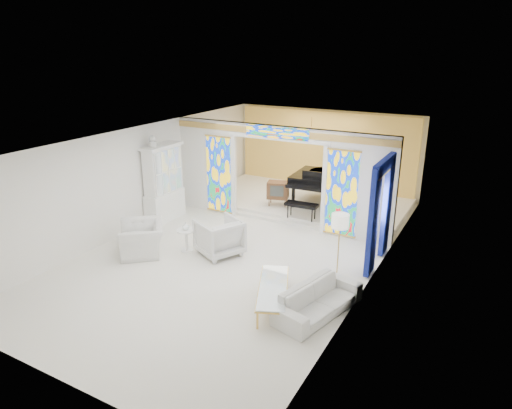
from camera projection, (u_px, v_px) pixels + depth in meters
The scene contains 24 objects.
floor at pixel (245, 246), 12.42m from camera, with size 12.00×12.00×0.00m, color white.
ceiling at pixel (244, 137), 11.43m from camera, with size 7.00×12.00×0.02m, color white.
wall_back at pixel (326, 150), 16.88m from camera, with size 7.00×0.02×3.00m, color white.
wall_front at pixel (46, 300), 6.96m from camera, with size 7.00×0.02×3.00m, color white.
wall_left at pixel (142, 177), 13.51m from camera, with size 0.02×12.00×3.00m, color white.
wall_right at pixel (377, 217), 10.33m from camera, with size 0.02×12.00×3.00m, color white.
partition_wall at pixel (278, 171), 13.52m from camera, with size 7.00×0.22×3.00m.
stained_glass_left at pixel (219, 175), 14.47m from camera, with size 0.90×0.04×2.40m, color gold.
stained_glass_right at pixel (342, 193), 12.63m from camera, with size 0.90×0.04×2.40m, color gold.
stained_glass_transom at pixel (277, 133), 13.05m from camera, with size 2.00×0.04×0.34m, color gold.
alcove_platform at pixel (304, 201), 15.78m from camera, with size 6.80×3.80×0.18m, color white.
gold_curtain_back at pixel (324, 151), 16.78m from camera, with size 6.70×0.10×2.90m, color #E9C051.
chandelier at pixel (311, 131), 14.79m from camera, with size 0.48×0.48×0.30m, color gold.
blue_drapes at pixel (381, 204), 10.93m from camera, with size 0.14×1.85×2.65m.
china_cabinet at pixel (164, 184), 13.99m from camera, with size 0.56×1.46×2.72m.
armchair_left at pixel (142, 239), 11.91m from camera, with size 1.25×1.09×0.81m, color white.
armchair_right at pixel (219, 237), 11.83m from camera, with size 1.03×1.06×0.96m, color silver.
sofa at pixel (318, 300), 9.24m from camera, with size 2.09×0.82×0.61m, color white.
side_table at pixel (186, 237), 12.02m from camera, with size 0.63×0.63×0.61m.
vase at pixel (186, 226), 11.92m from camera, with size 0.19×0.19×0.20m, color silver.
coffee_table at pixel (273, 288), 9.51m from camera, with size 1.32×2.01×0.43m.
floor_lamp at pixel (340, 224), 10.26m from camera, with size 0.48×0.48×1.61m.
grand_piano at pixel (325, 179), 15.09m from camera, with size 2.00×3.13×1.22m.
tv_console at pixel (278, 190), 14.94m from camera, with size 0.79×0.64×0.80m.
Camera 1 is at (5.74, -9.79, 5.17)m, focal length 32.00 mm.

